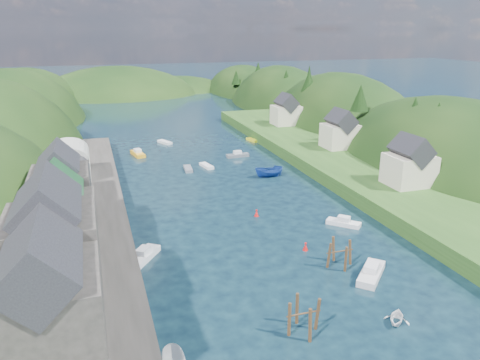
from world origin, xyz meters
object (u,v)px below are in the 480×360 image
object	(u,v)px
channel_buoy_near	(305,247)
piling_cluster_far	(339,256)
channel_buoy_far	(257,213)
piling_cluster_near	(303,319)

from	to	relation	value
channel_buoy_near	piling_cluster_far	bearing A→B (deg)	-67.86
piling_cluster_far	channel_buoy_far	xyz separation A→B (m)	(-4.09, 17.51, -0.83)
piling_cluster_near	piling_cluster_far	xyz separation A→B (m)	(9.54, 10.34, -0.09)
piling_cluster_near	piling_cluster_far	distance (m)	14.07
piling_cluster_far	channel_buoy_far	bearing A→B (deg)	103.15
channel_buoy_far	piling_cluster_far	bearing A→B (deg)	-76.85
piling_cluster_near	channel_buoy_near	size ratio (longest dim) A/B	3.59
piling_cluster_near	channel_buoy_near	world-z (taller)	piling_cluster_near
piling_cluster_near	piling_cluster_far	bearing A→B (deg)	47.32
piling_cluster_far	channel_buoy_near	xyz separation A→B (m)	(-2.01, 4.95, -0.83)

